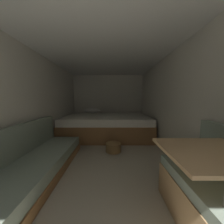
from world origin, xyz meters
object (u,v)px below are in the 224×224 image
Objects in this scene: sofa_left at (21,172)px; wicker_basket at (114,147)px; bed at (107,125)px; dinette_table at (212,166)px.

wicker_basket is (1.22, 1.16, -0.13)m from sofa_left.
bed is 3.29× the size of dinette_table.
bed is 7.56× the size of wicker_basket.
bed is 3.25m from dinette_table.
dinette_table is (0.90, -3.10, 0.34)m from bed.
dinette_table is at bearing -73.75° from bed.
bed is 2.66m from sofa_left.
bed reaches higher than dinette_table.
bed is at bearing 106.25° from dinette_table.
sofa_left is 3.39× the size of dinette_table.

